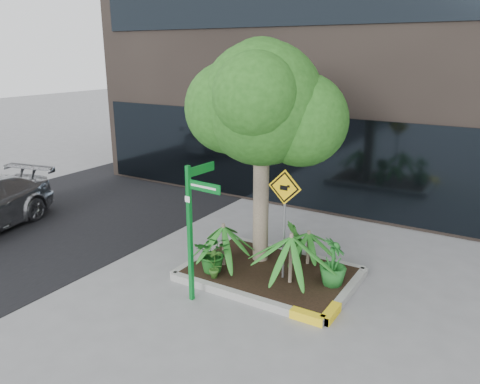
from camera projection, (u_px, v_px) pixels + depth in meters
The scene contains 13 objects.
ground at pixel (254, 280), 9.29m from camera, with size 80.00×80.00×0.00m, color gray.
asphalt_road at pixel (43, 221), 12.53m from camera, with size 7.00×80.00×0.01m, color black.
planter at pixel (270, 273), 9.37m from camera, with size 3.35×2.36×0.15m.
tree at pixel (263, 104), 8.99m from camera, with size 3.10×2.75×4.65m.
palm_front at pixel (291, 237), 8.63m from camera, with size 1.12×1.12×1.24m.
palm_left at pixel (223, 226), 9.39m from camera, with size 1.01×1.01×1.12m.
palm_back at pixel (309, 233), 9.49m from camera, with size 0.81×0.81×0.90m.
shrub_a at pixel (214, 252), 9.23m from camera, with size 0.73×0.73×0.81m, color #1A5C1A.
shrub_b at pixel (333, 262), 8.69m from camera, with size 0.50×0.50×0.90m, color #206D25.
shrub_c at pixel (215, 263), 8.98m from camera, with size 0.33×0.33×0.63m, color #397424.
shrub_d at pixel (296, 239), 9.84m from camera, with size 0.47×0.47×0.85m, color #23621C.
street_sign_post at pixel (193, 219), 8.14m from camera, with size 0.75×0.76×2.52m.
cattle_sign at pixel (284, 206), 8.66m from camera, with size 0.67×0.07×2.16m.
Camera 1 is at (4.13, -7.30, 4.36)m, focal length 35.00 mm.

